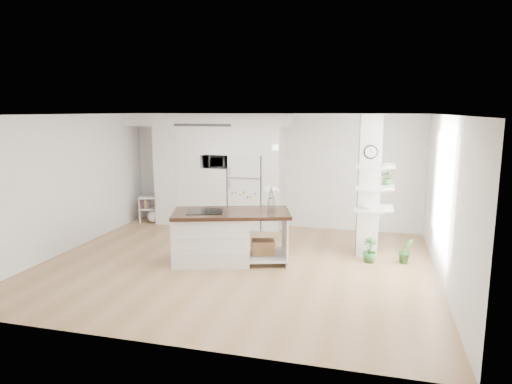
# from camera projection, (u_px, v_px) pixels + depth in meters

# --- Properties ---
(floor) EXTENTS (7.00, 6.00, 0.01)m
(floor) POSITION_uv_depth(u_px,v_px,m) (236.00, 264.00, 8.33)
(floor) COLOR #A47A59
(floor) RESTS_ON ground
(room) EXTENTS (7.04, 6.04, 2.72)m
(room) POSITION_uv_depth(u_px,v_px,m) (235.00, 163.00, 8.00)
(room) COLOR white
(room) RESTS_ON ground
(cabinet_wall) EXTENTS (4.00, 0.71, 2.70)m
(cabinet_wall) POSITION_uv_depth(u_px,v_px,m) (210.00, 164.00, 10.97)
(cabinet_wall) COLOR white
(cabinet_wall) RESTS_ON floor
(refrigerator) EXTENTS (0.78, 0.69, 1.75)m
(refrigerator) POSITION_uv_depth(u_px,v_px,m) (248.00, 191.00, 10.86)
(refrigerator) COLOR white
(refrigerator) RESTS_ON floor
(column) EXTENTS (0.69, 0.90, 2.70)m
(column) POSITION_uv_depth(u_px,v_px,m) (374.00, 187.00, 8.57)
(column) COLOR silver
(column) RESTS_ON floor
(window) EXTENTS (0.00, 2.40, 2.40)m
(window) POSITION_uv_depth(u_px,v_px,m) (443.00, 189.00, 7.48)
(window) COLOR white
(window) RESTS_ON room
(pendant_light) EXTENTS (0.12, 0.12, 0.10)m
(pendant_light) POSITION_uv_depth(u_px,v_px,m) (334.00, 150.00, 7.67)
(pendant_light) COLOR white
(pendant_light) RESTS_ON room
(kitchen_island) EXTENTS (2.32, 1.58, 1.52)m
(kitchen_island) POSITION_uv_depth(u_px,v_px,m) (218.00, 236.00, 8.40)
(kitchen_island) COLOR white
(kitchen_island) RESTS_ON floor
(bookshelf) EXTENTS (0.63, 0.50, 0.65)m
(bookshelf) POSITION_uv_depth(u_px,v_px,m) (152.00, 211.00, 11.41)
(bookshelf) COLOR white
(bookshelf) RESTS_ON floor
(floor_plant_a) EXTENTS (0.31, 0.28, 0.48)m
(floor_plant_a) POSITION_uv_depth(u_px,v_px,m) (406.00, 251.00, 8.35)
(floor_plant_a) COLOR #2C6227
(floor_plant_a) RESTS_ON floor
(floor_plant_b) EXTENTS (0.32, 0.32, 0.46)m
(floor_plant_b) POSITION_uv_depth(u_px,v_px,m) (370.00, 250.00, 8.41)
(floor_plant_b) COLOR #2C6227
(floor_plant_b) RESTS_ON floor
(microwave) EXTENTS (0.54, 0.37, 0.30)m
(microwave) POSITION_uv_depth(u_px,v_px,m) (217.00, 162.00, 10.87)
(microwave) COLOR #2D2D2D
(microwave) RESTS_ON cabinet_wall
(shelf_plant) EXTENTS (0.27, 0.23, 0.30)m
(shelf_plant) POSITION_uv_depth(u_px,v_px,m) (388.00, 177.00, 8.64)
(shelf_plant) COLOR #2C6227
(shelf_plant) RESTS_ON column
(decor_bowl) EXTENTS (0.22, 0.22, 0.05)m
(decor_bowl) POSITION_uv_depth(u_px,v_px,m) (368.00, 207.00, 8.44)
(decor_bowl) COLOR white
(decor_bowl) RESTS_ON column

